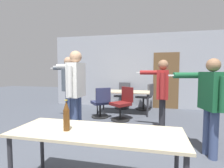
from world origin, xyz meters
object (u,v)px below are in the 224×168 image
person_left_plaid (68,82)px  office_chair_far_left (145,98)px  person_near_casual (211,98)px  person_far_watching (75,86)px  office_chair_side_rolled (123,96)px  drink_cup (129,90)px  person_center_tall (162,90)px  beer_bottle (66,116)px  office_chair_far_right (122,105)px  office_chair_near_pushed (101,104)px

person_left_plaid → office_chair_far_left: 2.84m
person_near_casual → office_chair_far_left: bearing=4.3°
person_far_watching → office_chair_side_rolled: size_ratio=1.89×
office_chair_side_rolled → drink_cup: 1.03m
person_center_tall → person_left_plaid: size_ratio=0.92×
office_chair_far_left → beer_bottle: size_ratio=2.69×
beer_bottle → drink_cup: (0.21, 3.72, -0.11)m
office_chair_side_rolled → person_left_plaid: bearing=73.7°
office_chair_far_right → office_chair_far_left: bearing=-72.2°
person_far_watching → person_near_casual: size_ratio=1.13×
person_near_casual → drink_cup: (-1.63, 2.44, -0.17)m
person_left_plaid → office_chair_far_left: bearing=-48.0°
person_left_plaid → office_chair_side_rolled: 2.43m
office_chair_far_right → office_chair_side_rolled: bearing=-41.2°
person_center_tall → office_chair_far_left: person_center_tall is taller
office_chair_far_right → beer_bottle: beer_bottle is taller
person_near_casual → office_chair_side_rolled: size_ratio=1.68×
drink_cup → person_left_plaid: bearing=-142.7°
office_chair_near_pushed → drink_cup: size_ratio=8.61×
person_far_watching → beer_bottle: (0.58, -1.50, -0.20)m
person_center_tall → office_chair_near_pushed: size_ratio=1.80×
office_chair_far_right → drink_cup: (0.09, 0.66, 0.34)m
office_chair_side_rolled → office_chair_far_right: bearing=112.2°
office_chair_far_left → office_chair_side_rolled: office_chair_side_rolled is taller
office_chair_far_right → office_chair_side_rolled: office_chair_side_rolled is taller
person_left_plaid → office_chair_far_left: (1.99, 1.93, -0.64)m
office_chair_far_left → drink_cup: office_chair_far_left is taller
office_chair_far_left → beer_bottle: (-0.71, -4.51, 0.45)m
person_near_casual → office_chair_near_pushed: 3.06m
office_chair_far_right → person_near_casual: bearing=173.7°
person_far_watching → office_chair_near_pushed: size_ratio=1.98×
person_far_watching → office_chair_far_right: size_ratio=1.93×
person_center_tall → office_chair_far_right: (-1.02, 0.87, -0.55)m
office_chair_side_rolled → beer_bottle: bearing=104.7°
person_left_plaid → office_chair_far_right: (1.40, 0.48, -0.64)m
drink_cup → beer_bottle: bearing=-93.2°
person_far_watching → person_left_plaid: person_far_watching is taller
office_chair_far_right → office_chair_side_rolled: 1.59m
person_near_casual → office_chair_side_rolled: (-1.97, 3.35, -0.50)m
person_left_plaid → drink_cup: (1.49, 1.14, -0.30)m
person_center_tall → beer_bottle: (-1.14, -2.18, -0.09)m
person_center_tall → office_chair_side_rolled: (-1.27, 2.44, -0.53)m
person_far_watching → office_chair_near_pushed: bearing=0.8°
person_left_plaid → office_chair_side_rolled: bearing=-31.5°
drink_cup → person_far_watching: bearing=-109.5°
person_far_watching → office_chair_near_pushed: 1.78m
office_chair_far_right → office_chair_far_left: 1.57m
beer_bottle → office_chair_near_pushed: bearing=99.6°
person_far_watching → office_chair_far_right: 1.83m
beer_bottle → drink_cup: bearing=86.8°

